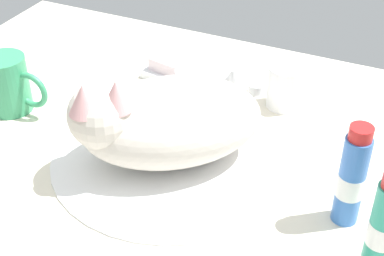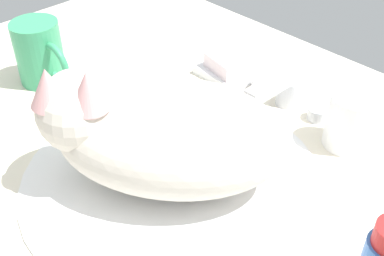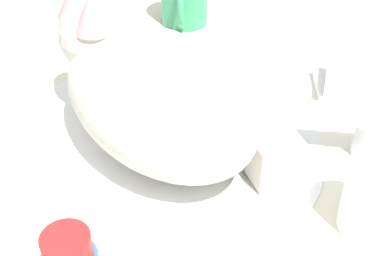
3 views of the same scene
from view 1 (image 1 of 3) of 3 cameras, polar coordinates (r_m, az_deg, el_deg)
The scene contains 10 objects.
ground_plane at distance 89.79cm, azimuth -1.91°, elevation -3.64°, with size 110.00×82.50×3.00cm, color silver.
sink_basin at distance 88.67cm, azimuth -1.93°, elevation -2.73°, with size 36.87×36.87×0.63cm, color white.
faucet at distance 103.72cm, azimuth 3.36°, elevation 5.03°, with size 13.20×11.01×6.17cm.
cat at distance 84.59cm, azimuth -2.99°, elevation 0.83°, with size 31.62×30.20×15.62cm.
coffee_mug at distance 101.82cm, azimuth -17.54°, elevation 4.11°, with size 11.71×7.26×9.84cm.
rinse_cup at distance 99.90cm, azimuth 9.14°, elevation 4.02°, with size 6.02×6.02×7.57cm.
soap_dish at distance 109.35cm, azimuth -2.24°, elevation 5.47°, with size 9.00×6.40×1.20cm, color white.
soap_bar at distance 108.47cm, azimuth -2.27°, elevation 6.30°, with size 6.28×4.59×2.42cm, color silver.
toothpaste_bottle at distance 76.87cm, azimuth 15.43°, elevation -4.78°, with size 3.59×3.59×14.95cm.
mouthwash_bottle at distance 71.68cm, azimuth 18.36°, elevation -9.13°, with size 3.54×3.54×14.51cm.
Camera 1 is at (31.94, -62.21, 54.82)cm, focal length 54.25 mm.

